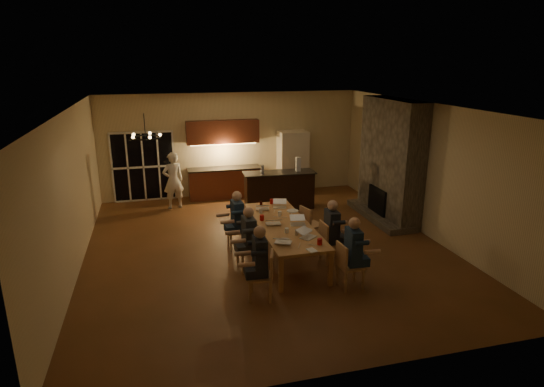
{
  "coord_description": "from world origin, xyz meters",
  "views": [
    {
      "loc": [
        -2.32,
        -9.4,
        4.18
      ],
      "look_at": [
        0.21,
        0.3,
        1.2
      ],
      "focal_mm": 30.0,
      "sensor_mm": 36.0,
      "label": 1
    }
  ],
  "objects": [
    {
      "name": "dining_table",
      "position": [
        0.25,
        -0.54,
        0.38
      ],
      "size": [
        1.1,
        3.21,
        0.75
      ],
      "primitive_type": "cube",
      "color": "#C27E4D",
      "rests_on": "ground"
    },
    {
      "name": "chair_left_far",
      "position": [
        -0.65,
        0.13,
        0.45
      ],
      "size": [
        0.45,
        0.45,
        0.89
      ],
      "primitive_type": null,
      "rotation": [
        0.0,
        0.0,
        -1.56
      ],
      "color": "tan",
      "rests_on": "ground"
    },
    {
      "name": "mug_front",
      "position": [
        0.17,
        -1.05,
        0.8
      ],
      "size": [
        0.08,
        0.08,
        0.1
      ],
      "primitive_type": "cylinder",
      "color": "silver",
      "rests_on": "dining_table"
    },
    {
      "name": "refrigerator",
      "position": [
        1.9,
        4.15,
        1.0
      ],
      "size": [
        0.9,
        0.68,
        2.0
      ],
      "primitive_type": "cube",
      "color": "#EDDEC6",
      "rests_on": "ground"
    },
    {
      "name": "bar_blender",
      "position": [
        1.61,
        2.68,
        1.28
      ],
      "size": [
        0.13,
        0.13,
        0.4
      ],
      "primitive_type": "cube",
      "rotation": [
        0.0,
        0.0,
        -0.04
      ],
      "color": "silver",
      "rests_on": "bar_island"
    },
    {
      "name": "redcup_mid",
      "position": [
        -0.15,
        -0.2,
        0.81
      ],
      "size": [
        0.09,
        0.09,
        0.12
      ],
      "primitive_type": "cylinder",
      "color": "#B30E0B",
      "rests_on": "dining_table"
    },
    {
      "name": "floor",
      "position": [
        0.0,
        0.0,
        0.0
      ],
      "size": [
        9.0,
        9.0,
        0.0
      ],
      "primitive_type": "plane",
      "color": "brown",
      "rests_on": "ground"
    },
    {
      "name": "chandelier",
      "position": [
        -2.48,
        -0.53,
        2.75
      ],
      "size": [
        0.57,
        0.57,
        0.03
      ],
      "primitive_type": "torus",
      "color": "black",
      "rests_on": "ceiling"
    },
    {
      "name": "can_cola",
      "position": [
        0.07,
        0.81,
        0.81
      ],
      "size": [
        0.07,
        0.07,
        0.12
      ],
      "primitive_type": "cylinder",
      "color": "#3F0F0C",
      "rests_on": "dining_table"
    },
    {
      "name": "ceiling",
      "position": [
        0.0,
        0.0,
        3.22
      ],
      "size": [
        8.0,
        9.0,
        0.04
      ],
      "primitive_type": "cube",
      "color": "white",
      "rests_on": "back_wall"
    },
    {
      "name": "plate_far",
      "position": [
        0.69,
        0.23,
        0.76
      ],
      "size": [
        0.27,
        0.27,
        0.02
      ],
      "primitive_type": "cylinder",
      "color": "silver",
      "rests_on": "dining_table"
    },
    {
      "name": "laptop_a",
      "position": [
        -0.04,
        -1.54,
        0.86
      ],
      "size": [
        0.41,
        0.4,
        0.23
      ],
      "primitive_type": null,
      "rotation": [
        0.0,
        0.0,
        2.67
      ],
      "color": "silver",
      "rests_on": "dining_table"
    },
    {
      "name": "redcup_near",
      "position": [
        0.61,
        -1.81,
        0.81
      ],
      "size": [
        0.1,
        0.1,
        0.12
      ],
      "primitive_type": "cylinder",
      "color": "#B30E0B",
      "rests_on": "dining_table"
    },
    {
      "name": "plate_near",
      "position": [
        0.61,
        -1.05,
        0.76
      ],
      "size": [
        0.22,
        0.22,
        0.02
      ],
      "primitive_type": "cylinder",
      "color": "silver",
      "rests_on": "dining_table"
    },
    {
      "name": "chair_right_near",
      "position": [
        1.09,
        -2.22,
        0.45
      ],
      "size": [
        0.46,
        0.46,
        0.89
      ],
      "primitive_type": null,
      "rotation": [
        0.0,
        0.0,
        1.62
      ],
      "color": "tan",
      "rests_on": "ground"
    },
    {
      "name": "plate_left",
      "position": [
        0.0,
        -1.45,
        0.76
      ],
      "size": [
        0.25,
        0.25,
        0.02
      ],
      "primitive_type": "cylinder",
      "color": "silver",
      "rests_on": "dining_table"
    },
    {
      "name": "person_left_far",
      "position": [
        -0.65,
        0.07,
        0.69
      ],
      "size": [
        0.63,
        0.63,
        1.38
      ],
      "primitive_type": null,
      "rotation": [
        0.0,
        0.0,
        -1.51
      ],
      "color": "navy",
      "rests_on": "ground"
    },
    {
      "name": "mug_back",
      "position": [
        -0.06,
        0.29,
        0.8
      ],
      "size": [
        0.08,
        0.08,
        0.1
      ],
      "primitive_type": "cylinder",
      "color": "silver",
      "rests_on": "dining_table"
    },
    {
      "name": "right_wall",
      "position": [
        4.02,
        0.0,
        1.6
      ],
      "size": [
        0.04,
        9.0,
        3.2
      ],
      "primitive_type": "cube",
      "color": "beige",
      "rests_on": "ground"
    },
    {
      "name": "chair_right_mid",
      "position": [
        1.18,
        -1.05,
        0.45
      ],
      "size": [
        0.46,
        0.46,
        0.89
      ],
      "primitive_type": null,
      "rotation": [
        0.0,
        0.0,
        1.62
      ],
      "color": "tan",
      "rests_on": "ground"
    },
    {
      "name": "french_doors",
      "position": [
        -2.7,
        4.47,
        1.05
      ],
      "size": [
        1.86,
        0.08,
        2.1
      ],
      "primitive_type": "cube",
      "color": "black",
      "rests_on": "ground"
    },
    {
      "name": "person_left_near",
      "position": [
        -0.65,
        -2.16,
        0.69
      ],
      "size": [
        0.63,
        0.63,
        1.38
      ],
      "primitive_type": null,
      "rotation": [
        0.0,
        0.0,
        -1.63
      ],
      "color": "#202329",
      "rests_on": "ground"
    },
    {
      "name": "chair_right_far",
      "position": [
        1.12,
        0.05,
        0.45
      ],
      "size": [
        0.55,
        0.55,
        0.89
      ],
      "primitive_type": null,
      "rotation": [
        0.0,
        0.0,
        1.86
      ],
      "color": "tan",
      "rests_on": "ground"
    },
    {
      "name": "notepad",
      "position": [
        0.37,
        -2.04,
        0.76
      ],
      "size": [
        0.19,
        0.24,
        0.01
      ],
      "primitive_type": "cube",
      "rotation": [
        0.0,
        0.0,
        0.21
      ],
      "color": "white",
      "rests_on": "dining_table"
    },
    {
      "name": "chair_left_near",
      "position": [
        -0.65,
        -2.2,
        0.45
      ],
      "size": [
        0.55,
        0.55,
        0.89
      ],
      "primitive_type": null,
      "rotation": [
        0.0,
        0.0,
        -1.87
      ],
      "color": "tan",
      "rests_on": "ground"
    },
    {
      "name": "person_right_near",
      "position": [
        1.14,
        -2.18,
        0.69
      ],
      "size": [
        0.64,
        0.64,
        1.38
      ],
      "primitive_type": null,
      "rotation": [
        0.0,
        0.0,
        1.51
      ],
      "color": "navy",
      "rests_on": "ground"
    },
    {
      "name": "left_wall",
      "position": [
        -4.02,
        0.0,
        1.6
      ],
      "size": [
        0.04,
        9.0,
        3.2
      ],
      "primitive_type": "cube",
      "color": "beige",
      "rests_on": "ground"
    },
    {
      "name": "laptop_f",
      "position": [
        0.47,
        0.56,
        0.86
      ],
      "size": [
        0.39,
        0.36,
        0.23
      ],
      "primitive_type": null,
      "rotation": [
        0.0,
        0.0,
        -0.28
      ],
      "color": "silver",
      "rests_on": "dining_table"
    },
    {
      "name": "laptop_d",
      "position": [
        0.54,
        -0.66,
        0.86
      ],
      "size": [
        0.37,
        0.33,
        0.23
      ],
      "primitive_type": null,
      "rotation": [
        0.0,
        0.0,
        -0.18
      ],
      "color": "silver",
      "rests_on": "dining_table"
    },
    {
      "name": "redcup_far",
      "position": [
        0.36,
        0.9,
        0.81
      ],
      "size": [
        0.09,
        0.09,
        0.12
      ],
      "primitive_type": "cylinder",
      "color": "#B30E0B",
      "rests_on": "dining_table"
    },
    {
      "name": "back_wall",
      "position": [
        0.0,
        4.52,
        1.6
      ],
      "size": [
        8.0,
        0.04,
        3.2
      ],
      "primitive_type": "cube",
      "color": "beige",
      "rests_on": "ground"
    },
    {
      "name": "fireplace",
      "position": [
        3.7,
        1.2,
        1.6
      ],
      "size": [
        0.58,
        2.5,
        3.2
      ],
      "primitive_type": "cube",
      "color": "#62594D",
      "rests_on": "ground"
    },
    {
      "name": "person_left_mid",
      "position": [
        -0.62,
        -1.06,
        0.69
      ],
      "size": [
        0.63,
        0.63,
        1.38
      ],
      "primitive_type": null,
      "rotation": [
        0.0,
        0.0,
        -1.52
      ],
      "color": "#32373B",
      "rests_on": "ground"
    },
    {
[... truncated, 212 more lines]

